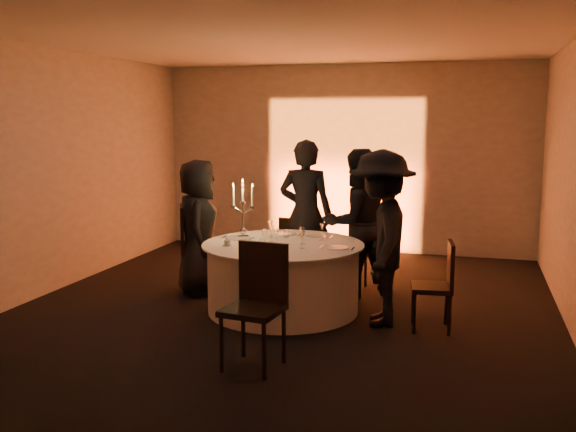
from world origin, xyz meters
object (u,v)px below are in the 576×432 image
(chair_right, at_px, (439,281))
(chair_front, at_px, (257,297))
(chair_back_right, at_px, (376,248))
(guest_left, at_px, (198,227))
(coffee_cup, at_px, (227,243))
(chair_back_left, at_px, (295,245))
(chair_left, at_px, (192,242))
(candelabra, at_px, (243,217))
(guest_right, at_px, (381,238))
(guest_back_right, at_px, (356,223))
(guest_back_left, at_px, (306,214))
(banquet_table, at_px, (283,277))

(chair_right, height_order, chair_front, chair_front)
(chair_back_right, height_order, guest_left, guest_left)
(chair_front, height_order, coffee_cup, chair_front)
(chair_back_left, bearing_deg, coffee_cup, 87.49)
(chair_left, xyz_separation_m, candelabra, (0.80, -0.33, 0.40))
(chair_back_right, bearing_deg, guest_left, -2.30)
(chair_back_left, distance_m, guest_right, 2.05)
(chair_right, relative_size, guest_back_right, 0.51)
(chair_back_left, distance_m, guest_back_right, 1.10)
(guest_right, xyz_separation_m, candelabra, (-1.66, 0.38, 0.09))
(guest_back_left, xyz_separation_m, candelabra, (-0.53, -0.86, 0.07))
(chair_left, distance_m, guest_right, 2.57)
(banquet_table, distance_m, chair_back_right, 1.65)
(guest_back_left, bearing_deg, guest_left, 29.44)
(chair_back_right, bearing_deg, chair_back_left, -23.07)
(banquet_table, xyz_separation_m, coffee_cup, (-0.55, -0.29, 0.42))
(guest_back_left, xyz_separation_m, coffee_cup, (-0.53, -1.38, -0.14))
(chair_left, relative_size, candelabra, 1.55)
(chair_left, relative_size, chair_right, 1.17)
(chair_front, distance_m, guest_back_left, 2.69)
(chair_right, bearing_deg, chair_left, -110.78)
(guest_right, bearing_deg, banquet_table, -106.22)
(guest_left, bearing_deg, chair_front, -164.14)
(chair_right, relative_size, guest_back_left, 0.49)
(chair_front, distance_m, coffee_cup, 1.52)
(chair_left, relative_size, guest_left, 0.65)
(chair_left, bearing_deg, coffee_cup, -161.54)
(chair_front, height_order, guest_right, guest_right)
(banquet_table, relative_size, guest_back_right, 1.01)
(banquet_table, bearing_deg, guest_back_left, 91.08)
(guest_left, height_order, coffee_cup, guest_left)
(candelabra, bearing_deg, chair_left, 157.44)
(coffee_cup, bearing_deg, chair_front, -58.77)
(chair_back_left, bearing_deg, chair_back_right, -166.25)
(chair_back_right, relative_size, guest_back_left, 0.46)
(banquet_table, bearing_deg, chair_back_left, 99.59)
(candelabra, bearing_deg, guest_right, -12.88)
(chair_back_right, height_order, candelabra, candelabra)
(chair_right, relative_size, guest_left, 0.55)
(guest_left, xyz_separation_m, guest_back_right, (1.88, 0.41, 0.07))
(chair_front, bearing_deg, candelabra, 121.03)
(chair_front, bearing_deg, chair_left, 134.11)
(guest_left, xyz_separation_m, guest_back_left, (1.19, 0.64, 0.12))
(chair_left, bearing_deg, guest_back_left, -93.32)
(guest_left, height_order, candelabra, guest_left)
(guest_left, xyz_separation_m, coffee_cup, (0.67, -0.73, -0.03))
(guest_left, height_order, guest_right, guest_right)
(chair_back_left, relative_size, guest_right, 0.47)
(banquet_table, bearing_deg, coffee_cup, -151.81)
(chair_front, xyz_separation_m, guest_right, (0.87, 1.42, 0.31))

